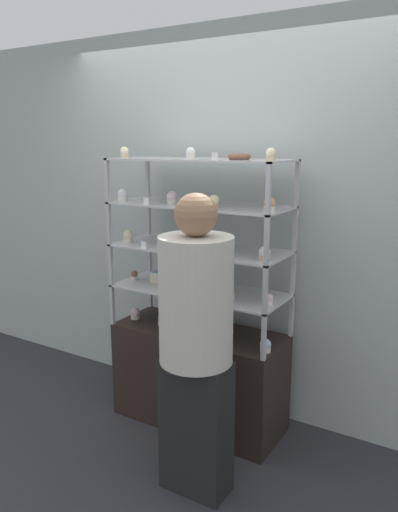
# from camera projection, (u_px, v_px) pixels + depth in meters

# --- Properties ---
(ground_plane) EXTENTS (20.00, 20.00, 0.00)m
(ground_plane) POSITION_uv_depth(u_px,v_px,m) (199.00, 420.00, 3.39)
(ground_plane) COLOR #2D2D33
(back_wall) EXTENTS (8.00, 0.05, 2.60)m
(back_wall) POSITION_uv_depth(u_px,v_px,m) (227.00, 224.00, 3.41)
(back_wall) COLOR #A8B2AD
(back_wall) RESTS_ON ground_plane
(display_base) EXTENTS (1.12, 0.45, 0.66)m
(display_base) POSITION_uv_depth(u_px,v_px,m) (199.00, 376.00, 3.32)
(display_base) COLOR black
(display_base) RESTS_ON ground_plane
(display_riser_lower) EXTENTS (1.12, 0.45, 0.27)m
(display_riser_lower) POSITION_uv_depth(u_px,v_px,m) (199.00, 292.00, 3.19)
(display_riser_lower) COLOR #B7B7BC
(display_riser_lower) RESTS_ON display_base
(display_riser_middle) EXTENTS (1.12, 0.45, 0.27)m
(display_riser_middle) POSITION_uv_depth(u_px,v_px,m) (199.00, 250.00, 3.13)
(display_riser_middle) COLOR #B7B7BC
(display_riser_middle) RESTS_ON display_riser_lower
(display_riser_upper) EXTENTS (1.12, 0.45, 0.27)m
(display_riser_upper) POSITION_uv_depth(u_px,v_px,m) (199.00, 207.00, 3.06)
(display_riser_upper) COLOR #B7B7BC
(display_riser_upper) RESTS_ON display_riser_middle
(display_riser_top) EXTENTS (1.12, 0.45, 0.27)m
(display_riser_top) POSITION_uv_depth(u_px,v_px,m) (199.00, 162.00, 3.00)
(display_riser_top) COLOR #B7B7BC
(display_riser_top) RESTS_ON display_riser_upper
(layer_cake_centerpiece) EXTENTS (0.18, 0.18, 0.12)m
(layer_cake_centerpiece) POSITION_uv_depth(u_px,v_px,m) (199.00, 317.00, 3.29)
(layer_cake_centerpiece) COLOR brown
(layer_cake_centerpiece) RESTS_ON display_base
(sheet_cake_frosted) EXTENTS (0.26, 0.14, 0.07)m
(sheet_cake_frosted) POSITION_uv_depth(u_px,v_px,m) (171.00, 278.00, 3.32)
(sheet_cake_frosted) COLOR beige
(sheet_cake_frosted) RESTS_ON display_riser_lower
(cupcake_0) EXTENTS (0.07, 0.07, 0.08)m
(cupcake_0) POSITION_uv_depth(u_px,v_px,m) (135.00, 313.00, 3.44)
(cupcake_0) COLOR beige
(cupcake_0) RESTS_ON display_base
(cupcake_1) EXTENTS (0.07, 0.07, 0.08)m
(cupcake_1) POSITION_uv_depth(u_px,v_px,m) (163.00, 320.00, 3.31)
(cupcake_1) COLOR #CCB28C
(cupcake_1) RESTS_ON display_base
(cupcake_2) EXTENTS (0.07, 0.07, 0.08)m
(cupcake_2) POSITION_uv_depth(u_px,v_px,m) (228.00, 333.00, 3.08)
(cupcake_2) COLOR #CCB28C
(cupcake_2) RESTS_ON display_base
(cupcake_3) EXTENTS (0.07, 0.07, 0.08)m
(cupcake_3) POSITION_uv_depth(u_px,v_px,m) (265.00, 346.00, 2.89)
(cupcake_3) COLOR white
(cupcake_3) RESTS_ON display_base
(price_tag_0) EXTENTS (0.04, 0.00, 0.04)m
(price_tag_0) POSITION_uv_depth(u_px,v_px,m) (195.00, 340.00, 3.02)
(price_tag_0) COLOR white
(price_tag_0) RESTS_ON display_base
(cupcake_4) EXTENTS (0.05, 0.05, 0.07)m
(cupcake_4) POSITION_uv_depth(u_px,v_px,m) (134.00, 275.00, 3.39)
(cupcake_4) COLOR beige
(cupcake_4) RESTS_ON display_riser_lower
(cupcake_5) EXTENTS (0.05, 0.05, 0.07)m
(cupcake_5) POSITION_uv_depth(u_px,v_px,m) (190.00, 288.00, 3.09)
(cupcake_5) COLOR #CCB28C
(cupcake_5) RESTS_ON display_riser_lower
(cupcake_6) EXTENTS (0.05, 0.05, 0.07)m
(cupcake_6) POSITION_uv_depth(u_px,v_px,m) (231.00, 293.00, 2.99)
(cupcake_6) COLOR beige
(cupcake_6) RESTS_ON display_riser_lower
(cupcake_7) EXTENTS (0.05, 0.05, 0.07)m
(cupcake_7) POSITION_uv_depth(u_px,v_px,m) (269.00, 299.00, 2.88)
(cupcake_7) COLOR white
(cupcake_7) RESTS_ON display_riser_lower
(price_tag_1) EXTENTS (0.04, 0.00, 0.04)m
(price_tag_1) POSITION_uv_depth(u_px,v_px,m) (195.00, 297.00, 2.96)
(price_tag_1) COLOR white
(price_tag_1) RESTS_ON display_riser_lower
(cupcake_8) EXTENTS (0.07, 0.07, 0.08)m
(cupcake_8) POSITION_uv_depth(u_px,v_px,m) (128.00, 236.00, 3.29)
(cupcake_8) COLOR beige
(cupcake_8) RESTS_ON display_riser_middle
(cupcake_9) EXTENTS (0.07, 0.07, 0.08)m
(cupcake_9) POSITION_uv_depth(u_px,v_px,m) (169.00, 240.00, 3.15)
(cupcake_9) COLOR white
(cupcake_9) RESTS_ON display_riser_middle
(cupcake_10) EXTENTS (0.07, 0.07, 0.08)m
(cupcake_10) POSITION_uv_depth(u_px,v_px,m) (216.00, 248.00, 2.93)
(cupcake_10) COLOR white
(cupcake_10) RESTS_ON display_riser_middle
(cupcake_11) EXTENTS (0.07, 0.07, 0.08)m
(cupcake_11) POSITION_uv_depth(u_px,v_px,m) (265.00, 254.00, 2.78)
(cupcake_11) COLOR #CCB28C
(cupcake_11) RESTS_ON display_riser_middle
(price_tag_2) EXTENTS (0.04, 0.00, 0.04)m
(price_tag_2) POSITION_uv_depth(u_px,v_px,m) (144.00, 245.00, 3.09)
(price_tag_2) COLOR white
(price_tag_2) RESTS_ON display_riser_middle
(cupcake_12) EXTENTS (0.07, 0.07, 0.08)m
(cupcake_12) POSITION_uv_depth(u_px,v_px,m) (123.00, 195.00, 3.21)
(cupcake_12) COLOR white
(cupcake_12) RESTS_ON display_riser_upper
(cupcake_13) EXTENTS (0.07, 0.07, 0.08)m
(cupcake_13) POSITION_uv_depth(u_px,v_px,m) (172.00, 198.00, 3.08)
(cupcake_13) COLOR beige
(cupcake_13) RESTS_ON display_riser_upper
(cupcake_14) EXTENTS (0.07, 0.07, 0.08)m
(cupcake_14) POSITION_uv_depth(u_px,v_px,m) (214.00, 202.00, 2.87)
(cupcake_14) COLOR #CCB28C
(cupcake_14) RESTS_ON display_riser_upper
(cupcake_15) EXTENTS (0.07, 0.07, 0.08)m
(cupcake_15) POSITION_uv_depth(u_px,v_px,m) (269.00, 205.00, 2.74)
(cupcake_15) COLOR beige
(cupcake_15) RESTS_ON display_riser_upper
(price_tag_3) EXTENTS (0.04, 0.00, 0.04)m
(price_tag_3) POSITION_uv_depth(u_px,v_px,m) (146.00, 201.00, 3.01)
(price_tag_3) COLOR white
(price_tag_3) RESTS_ON display_riser_upper
(cupcake_16) EXTENTS (0.05, 0.05, 0.07)m
(cupcake_16) POSITION_uv_depth(u_px,v_px,m) (124.00, 152.00, 3.19)
(cupcake_16) COLOR #CCB28C
(cupcake_16) RESTS_ON display_riser_top
(cupcake_17) EXTENTS (0.05, 0.05, 0.07)m
(cupcake_17) POSITION_uv_depth(u_px,v_px,m) (191.00, 153.00, 2.90)
(cupcake_17) COLOR beige
(cupcake_17) RESTS_ON display_riser_top
(cupcake_18) EXTENTS (0.05, 0.05, 0.07)m
(cupcake_18) POSITION_uv_depth(u_px,v_px,m) (271.00, 154.00, 2.66)
(cupcake_18) COLOR #CCB28C
(cupcake_18) RESTS_ON display_riser_top
(price_tag_4) EXTENTS (0.04, 0.00, 0.04)m
(price_tag_4) POSITION_uv_depth(u_px,v_px,m) (215.00, 156.00, 2.71)
(price_tag_4) COLOR white
(price_tag_4) RESTS_ON display_riser_top
(donut_glazed) EXTENTS (0.13, 0.13, 0.03)m
(donut_glazed) POSITION_uv_depth(u_px,v_px,m) (239.00, 156.00, 2.88)
(donut_glazed) COLOR brown
(donut_glazed) RESTS_ON display_riser_top
(customer_figure) EXTENTS (0.38, 0.38, 1.61)m
(customer_figure) POSITION_uv_depth(u_px,v_px,m) (196.00, 340.00, 2.54)
(customer_figure) COLOR black
(customer_figure) RESTS_ON ground_plane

